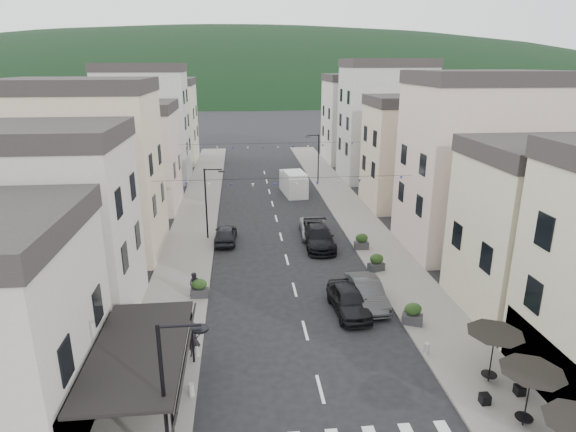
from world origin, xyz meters
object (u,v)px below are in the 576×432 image
(pedestrian_a, at_px, (194,340))
(parked_car_e, at_px, (226,234))
(parked_car_d, at_px, (319,237))
(parked_car_b, at_px, (367,292))
(pedestrian_b, at_px, (195,285))
(delivery_van, at_px, (294,183))
(parked_car_c, at_px, (314,228))
(parked_car_a, at_px, (349,300))

(pedestrian_a, bearing_deg, parked_car_e, 90.22)
(parked_car_d, bearing_deg, pedestrian_a, -119.47)
(parked_car_b, xyz_separation_m, pedestrian_b, (-10.40, 1.83, 0.14))
(pedestrian_b, bearing_deg, delivery_van, 88.02)
(parked_car_d, relative_size, delivery_van, 0.98)
(parked_car_b, height_order, parked_car_e, parked_car_b)
(parked_car_e, bearing_deg, parked_car_b, 129.70)
(parked_car_c, xyz_separation_m, parked_car_e, (-7.40, -0.76, 0.04))
(parked_car_d, bearing_deg, parked_car_b, -80.93)
(parked_car_b, distance_m, pedestrian_b, 10.56)
(delivery_van, distance_m, pedestrian_b, 25.82)
(pedestrian_a, bearing_deg, parked_car_d, 63.63)
(parked_car_b, relative_size, parked_car_e, 1.09)
(parked_car_d, distance_m, delivery_van, 16.29)
(parked_car_e, bearing_deg, pedestrian_a, 88.35)
(parked_car_a, distance_m, delivery_van, 26.94)
(pedestrian_a, height_order, pedestrian_b, pedestrian_a)
(parked_car_c, height_order, pedestrian_b, pedestrian_b)
(parked_car_a, bearing_deg, delivery_van, 86.79)
(parked_car_e, bearing_deg, parked_car_a, 123.41)
(parked_car_d, distance_m, pedestrian_b, 12.06)
(parked_car_b, xyz_separation_m, pedestrian_a, (-9.92, -4.62, 0.25))
(parked_car_d, xyz_separation_m, delivery_van, (-0.16, 16.28, 0.48))
(parked_car_e, relative_size, pedestrian_b, 2.71)
(parked_car_b, relative_size, delivery_van, 0.83)
(pedestrian_a, xyz_separation_m, pedestrian_b, (-0.47, 6.45, -0.12))
(parked_car_a, height_order, parked_car_d, parked_car_d)
(parked_car_a, bearing_deg, parked_car_d, 86.44)
(parked_car_a, xyz_separation_m, parked_car_c, (0.00, 13.17, -0.10))
(parked_car_b, bearing_deg, parked_car_d, 95.67)
(parked_car_a, bearing_deg, parked_car_c, 86.44)
(pedestrian_a, distance_m, pedestrian_b, 6.47)
(parked_car_c, distance_m, parked_car_e, 7.44)
(pedestrian_a, bearing_deg, parked_car_b, 29.45)
(parked_car_b, bearing_deg, parked_car_a, -148.55)
(parked_car_e, relative_size, delivery_van, 0.76)
(parked_car_b, height_order, delivery_van, delivery_van)
(parked_car_d, xyz_separation_m, parked_car_e, (-7.40, 1.76, -0.07))
(pedestrian_b, bearing_deg, pedestrian_a, -67.59)
(pedestrian_a, bearing_deg, pedestrian_b, 98.67)
(parked_car_d, relative_size, pedestrian_b, 3.49)
(parked_car_b, relative_size, pedestrian_b, 2.97)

